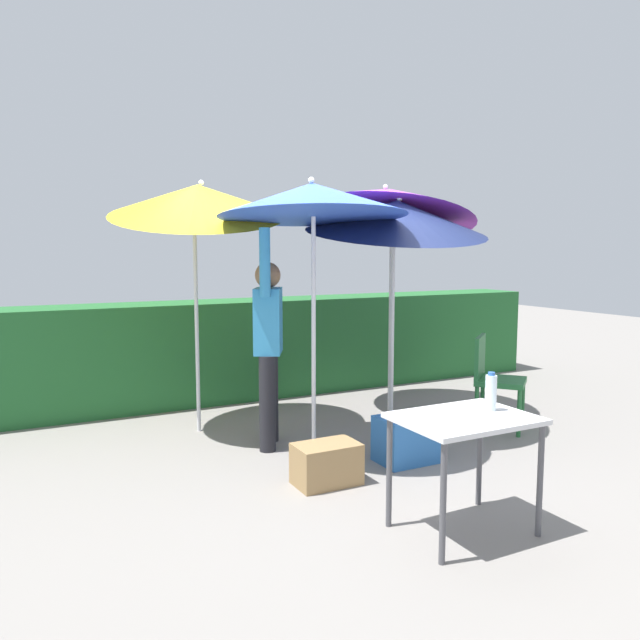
{
  "coord_description": "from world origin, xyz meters",
  "views": [
    {
      "loc": [
        -2.4,
        -4.37,
        1.69
      ],
      "look_at": [
        0.0,
        0.3,
        1.1
      ],
      "focal_mm": 34.35,
      "sensor_mm": 36.0,
      "label": 1
    }
  ],
  "objects_px": {
    "umbrella_orange": "(312,200)",
    "umbrella_yellow": "(389,204)",
    "chair_plastic": "(493,376)",
    "crate_cardboard": "(327,464)",
    "folding_table": "(465,430)",
    "umbrella_navy": "(198,201)",
    "person_vendor": "(268,340)",
    "bottle_water": "(491,392)",
    "umbrella_rainbow": "(396,217)",
    "cooler_box": "(406,439)"
  },
  "relations": [
    {
      "from": "crate_cardboard",
      "to": "bottle_water",
      "type": "bearing_deg",
      "value": -59.33
    },
    {
      "from": "chair_plastic",
      "to": "crate_cardboard",
      "type": "height_order",
      "value": "chair_plastic"
    },
    {
      "from": "umbrella_rainbow",
      "to": "bottle_water",
      "type": "relative_size",
      "value": 9.72
    },
    {
      "from": "umbrella_orange",
      "to": "folding_table",
      "type": "xyz_separation_m",
      "value": [
        0.16,
        -1.7,
        -1.47
      ]
    },
    {
      "from": "crate_cardboard",
      "to": "cooler_box",
      "type": "bearing_deg",
      "value": 9.24
    },
    {
      "from": "folding_table",
      "to": "crate_cardboard",
      "type": "bearing_deg",
      "value": 109.96
    },
    {
      "from": "person_vendor",
      "to": "crate_cardboard",
      "type": "bearing_deg",
      "value": -88.16
    },
    {
      "from": "chair_plastic",
      "to": "folding_table",
      "type": "distance_m",
      "value": 2.3
    },
    {
      "from": "chair_plastic",
      "to": "crate_cardboard",
      "type": "distance_m",
      "value": 2.16
    },
    {
      "from": "umbrella_yellow",
      "to": "folding_table",
      "type": "bearing_deg",
      "value": -113.98
    },
    {
      "from": "folding_table",
      "to": "bottle_water",
      "type": "distance_m",
      "value": 0.3
    },
    {
      "from": "umbrella_navy",
      "to": "bottle_water",
      "type": "relative_size",
      "value": 10.56
    },
    {
      "from": "umbrella_navy",
      "to": "crate_cardboard",
      "type": "height_order",
      "value": "umbrella_navy"
    },
    {
      "from": "umbrella_navy",
      "to": "cooler_box",
      "type": "relative_size",
      "value": 5.62
    },
    {
      "from": "umbrella_yellow",
      "to": "cooler_box",
      "type": "relative_size",
      "value": 5.79
    },
    {
      "from": "umbrella_rainbow",
      "to": "umbrella_orange",
      "type": "height_order",
      "value": "umbrella_rainbow"
    },
    {
      "from": "umbrella_navy",
      "to": "crate_cardboard",
      "type": "xyz_separation_m",
      "value": [
        0.42,
        -1.72,
        -2.0
      ]
    },
    {
      "from": "folding_table",
      "to": "umbrella_orange",
      "type": "bearing_deg",
      "value": 95.5
    },
    {
      "from": "umbrella_rainbow",
      "to": "folding_table",
      "type": "relative_size",
      "value": 2.92
    },
    {
      "from": "umbrella_orange",
      "to": "chair_plastic",
      "type": "bearing_deg",
      "value": -4.29
    },
    {
      "from": "umbrella_yellow",
      "to": "folding_table",
      "type": "height_order",
      "value": "umbrella_yellow"
    },
    {
      "from": "cooler_box",
      "to": "bottle_water",
      "type": "distance_m",
      "value": 1.33
    },
    {
      "from": "umbrella_yellow",
      "to": "crate_cardboard",
      "type": "xyz_separation_m",
      "value": [
        -1.53,
        -1.53,
        -2.02
      ]
    },
    {
      "from": "umbrella_orange",
      "to": "crate_cardboard",
      "type": "xyz_separation_m",
      "value": [
        -0.22,
        -0.66,
        -1.95
      ]
    },
    {
      "from": "umbrella_rainbow",
      "to": "person_vendor",
      "type": "distance_m",
      "value": 1.63
    },
    {
      "from": "umbrella_orange",
      "to": "crate_cardboard",
      "type": "height_order",
      "value": "umbrella_orange"
    },
    {
      "from": "crate_cardboard",
      "to": "folding_table",
      "type": "height_order",
      "value": "folding_table"
    },
    {
      "from": "umbrella_orange",
      "to": "umbrella_yellow",
      "type": "distance_m",
      "value": 1.58
    },
    {
      "from": "bottle_water",
      "to": "umbrella_navy",
      "type": "bearing_deg",
      "value": 110.57
    },
    {
      "from": "umbrella_rainbow",
      "to": "bottle_water",
      "type": "height_order",
      "value": "umbrella_rainbow"
    },
    {
      "from": "umbrella_rainbow",
      "to": "chair_plastic",
      "type": "relative_size",
      "value": 2.62
    },
    {
      "from": "person_vendor",
      "to": "chair_plastic",
      "type": "relative_size",
      "value": 2.11
    },
    {
      "from": "umbrella_rainbow",
      "to": "person_vendor",
      "type": "xyz_separation_m",
      "value": [
        -1.22,
        0.12,
        -1.07
      ]
    },
    {
      "from": "umbrella_yellow",
      "to": "umbrella_navy",
      "type": "relative_size",
      "value": 1.03
    },
    {
      "from": "crate_cardboard",
      "to": "folding_table",
      "type": "relative_size",
      "value": 0.59
    },
    {
      "from": "chair_plastic",
      "to": "crate_cardboard",
      "type": "bearing_deg",
      "value": -165.87
    },
    {
      "from": "umbrella_yellow",
      "to": "crate_cardboard",
      "type": "relative_size",
      "value": 5.58
    },
    {
      "from": "folding_table",
      "to": "chair_plastic",
      "type": "bearing_deg",
      "value": 42.88
    },
    {
      "from": "umbrella_orange",
      "to": "umbrella_yellow",
      "type": "relative_size",
      "value": 0.88
    },
    {
      "from": "person_vendor",
      "to": "umbrella_navy",
      "type": "bearing_deg",
      "value": 118.99
    },
    {
      "from": "person_vendor",
      "to": "bottle_water",
      "type": "xyz_separation_m",
      "value": [
        0.64,
        -2.03,
        -0.1
      ]
    },
    {
      "from": "umbrella_navy",
      "to": "umbrella_orange",
      "type": "bearing_deg",
      "value": -58.88
    },
    {
      "from": "umbrella_navy",
      "to": "person_vendor",
      "type": "distance_m",
      "value": 1.46
    },
    {
      "from": "umbrella_yellow",
      "to": "crate_cardboard",
      "type": "height_order",
      "value": "umbrella_yellow"
    },
    {
      "from": "cooler_box",
      "to": "umbrella_yellow",
      "type": "bearing_deg",
      "value": 62.28
    },
    {
      "from": "cooler_box",
      "to": "umbrella_orange",
      "type": "bearing_deg",
      "value": 137.19
    },
    {
      "from": "umbrella_rainbow",
      "to": "umbrella_navy",
      "type": "xyz_separation_m",
      "value": [
        -1.61,
        0.83,
        0.14
      ]
    },
    {
      "from": "umbrella_rainbow",
      "to": "umbrella_yellow",
      "type": "distance_m",
      "value": 0.75
    },
    {
      "from": "umbrella_orange",
      "to": "bottle_water",
      "type": "bearing_deg",
      "value": -76.97
    },
    {
      "from": "crate_cardboard",
      "to": "bottle_water",
      "type": "xyz_separation_m",
      "value": [
        0.6,
        -1.02,
        0.68
      ]
    }
  ]
}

